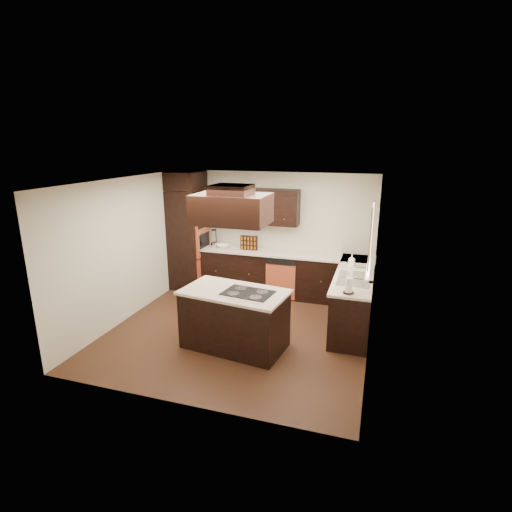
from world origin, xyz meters
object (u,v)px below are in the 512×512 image
(oven_column, at_px, (188,239))
(spice_rack, at_px, (249,243))
(island, at_px, (235,320))
(range_hood, at_px, (232,209))

(oven_column, bearing_deg, spice_rack, 3.25)
(island, bearing_deg, spice_rack, 110.81)
(island, xyz_separation_m, range_hood, (-0.02, 0.00, 1.72))
(oven_column, xyz_separation_m, range_hood, (1.88, -2.25, 1.10))
(island, distance_m, spice_rack, 2.48)
(oven_column, xyz_separation_m, island, (1.89, -2.26, -0.62))
(range_hood, bearing_deg, island, -4.36)
(range_hood, relative_size, spice_rack, 2.97)
(range_hood, bearing_deg, spice_rack, 102.63)
(oven_column, xyz_separation_m, spice_rack, (1.35, 0.08, 0.01))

